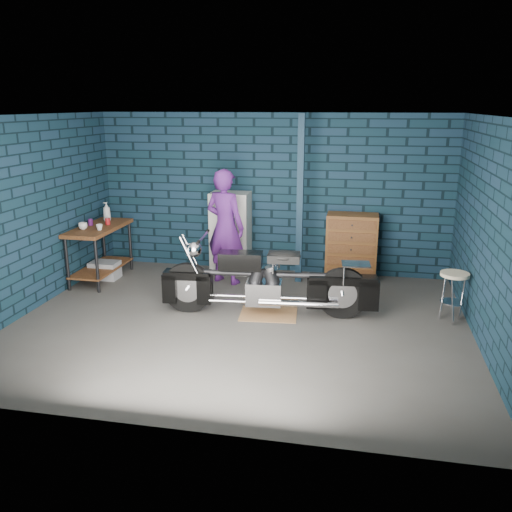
{
  "coord_description": "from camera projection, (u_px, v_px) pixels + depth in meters",
  "views": [
    {
      "loc": [
        1.54,
        -6.56,
        2.84
      ],
      "look_at": [
        0.16,
        0.3,
        0.87
      ],
      "focal_mm": 38.0,
      "sensor_mm": 36.0,
      "label": 1
    }
  ],
  "objects": [
    {
      "name": "ground",
      "position": [
        240.0,
        323.0,
        7.25
      ],
      "size": [
        6.0,
        6.0,
        0.0
      ],
      "primitive_type": "plane",
      "color": "#444240",
      "rests_on": "ground"
    },
    {
      "name": "room_walls",
      "position": [
        248.0,
        176.0,
        7.26
      ],
      "size": [
        6.02,
        5.01,
        2.71
      ],
      "color": "#0F2834",
      "rests_on": "ground"
    },
    {
      "name": "support_post",
      "position": [
        300.0,
        200.0,
        8.62
      ],
      "size": [
        0.1,
        0.1,
        2.7
      ],
      "primitive_type": "cube",
      "color": "#12283B",
      "rests_on": "ground"
    },
    {
      "name": "workbench",
      "position": [
        101.0,
        253.0,
        8.95
      ],
      "size": [
        0.6,
        1.4,
        0.91
      ],
      "primitive_type": "cube",
      "color": "brown",
      "rests_on": "ground"
    },
    {
      "name": "drip_mat",
      "position": [
        268.0,
        314.0,
        7.56
      ],
      "size": [
        0.83,
        0.66,
        0.01
      ],
      "primitive_type": "cube",
      "rotation": [
        0.0,
        0.0,
        0.09
      ],
      "color": "olive",
      "rests_on": "ground"
    },
    {
      "name": "motorcycle",
      "position": [
        269.0,
        276.0,
        7.41
      ],
      "size": [
        2.58,
        0.91,
        1.12
      ],
      "primitive_type": null,
      "rotation": [
        0.0,
        0.0,
        0.09
      ],
      "color": "black",
      "rests_on": "ground"
    },
    {
      "name": "person",
      "position": [
        225.0,
        227.0,
        8.69
      ],
      "size": [
        0.79,
        0.65,
        1.86
      ],
      "primitive_type": "imported",
      "rotation": [
        0.0,
        0.0,
        2.8
      ],
      "color": "#582078",
      "rests_on": "ground"
    },
    {
      "name": "storage_bin",
      "position": [
        105.0,
        270.0,
        9.09
      ],
      "size": [
        0.46,
        0.33,
        0.29
      ],
      "primitive_type": "cube",
      "color": "gray",
      "rests_on": "ground"
    },
    {
      "name": "locker",
      "position": [
        231.0,
        233.0,
        9.29
      ],
      "size": [
        0.65,
        0.47,
        1.4
      ],
      "primitive_type": "cube",
      "color": "silver",
      "rests_on": "ground"
    },
    {
      "name": "tool_chest",
      "position": [
        351.0,
        247.0,
        8.94
      ],
      "size": [
        0.83,
        0.46,
        1.1
      ],
      "primitive_type": "cube",
      "color": "brown",
      "rests_on": "ground"
    },
    {
      "name": "shop_stool",
      "position": [
        453.0,
        297.0,
        7.23
      ],
      "size": [
        0.49,
        0.49,
        0.69
      ],
      "primitive_type": null,
      "rotation": [
        0.0,
        0.0,
        0.39
      ],
      "color": "beige",
      "rests_on": "ground"
    },
    {
      "name": "cup_a",
      "position": [
        83.0,
        226.0,
        8.59
      ],
      "size": [
        0.14,
        0.14,
        0.11
      ],
      "primitive_type": "imported",
      "rotation": [
        0.0,
        0.0,
        0.01
      ],
      "color": "beige",
      "rests_on": "workbench"
    },
    {
      "name": "cup_b",
      "position": [
        99.0,
        227.0,
        8.54
      ],
      "size": [
        0.11,
        0.11,
        0.1
      ],
      "primitive_type": "imported",
      "rotation": [
        0.0,
        0.0,
        -0.04
      ],
      "color": "beige",
      "rests_on": "workbench"
    },
    {
      "name": "mug_purple",
      "position": [
        90.0,
        222.0,
        8.88
      ],
      "size": [
        0.09,
        0.09,
        0.1
      ],
      "primitive_type": "cylinder",
      "rotation": [
        0.0,
        0.0,
        -0.13
      ],
      "color": "#571861",
      "rests_on": "workbench"
    },
    {
      "name": "mug_red",
      "position": [
        108.0,
        221.0,
        8.93
      ],
      "size": [
        0.09,
        0.09,
        0.11
      ],
      "primitive_type": "cylinder",
      "rotation": [
        0.0,
        0.0,
        0.2
      ],
      "color": "#A2151A",
      "rests_on": "workbench"
    },
    {
      "name": "bottle",
      "position": [
        107.0,
        212.0,
        9.18
      ],
      "size": [
        0.17,
        0.17,
        0.33
      ],
      "primitive_type": "imported",
      "rotation": [
        0.0,
        0.0,
        -0.41
      ],
      "color": "gray",
      "rests_on": "workbench"
    }
  ]
}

